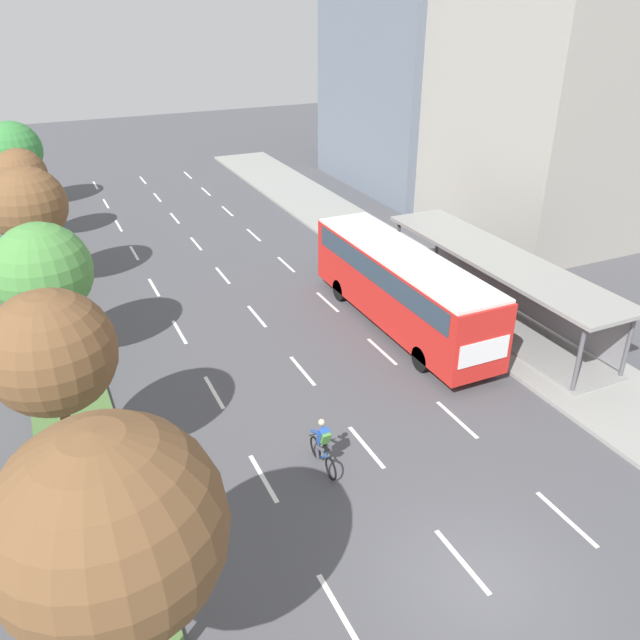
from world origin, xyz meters
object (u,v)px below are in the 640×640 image
at_px(bus_shelter, 501,280).
at_px(median_tree_second, 51,353).
at_px(median_tree_third, 42,272).
at_px(median_tree_farthest, 13,151).
at_px(bus, 401,282).
at_px(median_tree_fifth, 20,175).
at_px(median_tree_nearest, 110,530).
at_px(median_tree_fourth, 28,205).
at_px(cyclist, 323,446).

height_order(bus_shelter, median_tree_second, median_tree_second).
bearing_deg(median_tree_third, median_tree_farthest, 90.63).
relative_size(median_tree_third, median_tree_farthest, 1.01).
relative_size(bus, median_tree_third, 2.02).
bearing_deg(median_tree_third, bus, -11.63).
bearing_deg(median_tree_fifth, median_tree_second, -90.28).
bearing_deg(bus_shelter, median_tree_nearest, -148.45).
xyz_separation_m(median_tree_second, median_tree_third, (0.19, 7.40, -0.54)).
relative_size(median_tree_third, median_tree_fourth, 0.94).
height_order(bus, median_tree_second, median_tree_second).
distance_m(cyclist, median_tree_third, 12.24).
height_order(bus_shelter, median_tree_fifth, median_tree_fifth).
bearing_deg(cyclist, median_tree_fifth, 105.28).
bearing_deg(median_tree_second, median_tree_fourth, 89.35).
bearing_deg(median_tree_second, median_tree_nearest, -86.82).
relative_size(bus_shelter, median_tree_fifth, 2.47).
bearing_deg(cyclist, median_tree_nearest, -142.06).
distance_m(bus_shelter, median_tree_nearest, 20.87).
distance_m(bus_shelter, bus, 4.45).
relative_size(median_tree_nearest, median_tree_second, 1.10).
bearing_deg(median_tree_fifth, bus_shelter, -46.36).
height_order(median_tree_nearest, median_tree_third, median_tree_nearest).
bearing_deg(median_tree_fourth, median_tree_second, -90.65).
bearing_deg(median_tree_fourth, median_tree_fifth, 90.48).
height_order(cyclist, median_tree_second, median_tree_second).
relative_size(cyclist, median_tree_nearest, 0.27).
height_order(bus_shelter, median_tree_fourth, median_tree_fourth).
xyz_separation_m(cyclist, median_tree_second, (-6.83, 2.40, 3.65)).
bearing_deg(cyclist, median_tree_second, 160.65).
height_order(median_tree_nearest, median_tree_fifth, median_tree_nearest).
relative_size(median_tree_nearest, median_tree_third, 1.20).
relative_size(bus, median_tree_fifth, 2.14).
height_order(median_tree_second, median_tree_fourth, median_tree_second).
distance_m(cyclist, median_tree_nearest, 9.04).
bearing_deg(median_tree_fifth, median_tree_fourth, -89.52).
xyz_separation_m(bus, median_tree_fifth, (-13.64, 17.60, 1.88)).
bearing_deg(median_tree_farthest, median_tree_nearest, -89.29).
xyz_separation_m(bus, median_tree_third, (-13.55, 2.79, 1.84)).
distance_m(cyclist, median_tree_fourth, 18.78).
bearing_deg(bus, median_tree_third, 168.37).
bearing_deg(median_tree_nearest, median_tree_fifth, 90.59).
distance_m(bus, median_tree_fifth, 22.35).
relative_size(cyclist, median_tree_farthest, 0.33).
bearing_deg(median_tree_fifth, bus, -52.22).
distance_m(median_tree_fifth, median_tree_farthest, 7.41).
bearing_deg(bus_shelter, cyclist, -152.57).
relative_size(median_tree_fifth, median_tree_farthest, 0.95).
distance_m(cyclist, median_tree_second, 8.11).
height_order(median_tree_third, median_tree_fifth, median_tree_third).
xyz_separation_m(bus_shelter, median_tree_nearest, (-17.62, -10.82, 2.86)).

